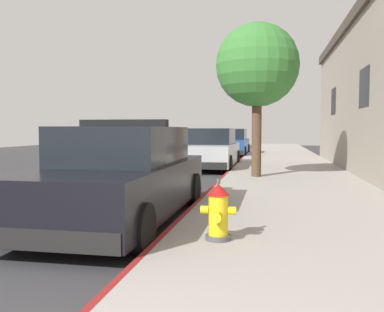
{
  "coord_description": "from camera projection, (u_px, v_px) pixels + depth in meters",
  "views": [
    {
      "loc": [
        1.32,
        -0.72,
        1.52
      ],
      "look_at": [
        -0.19,
        7.2,
        1.0
      ],
      "focal_mm": 38.76,
      "sensor_mm": 36.0,
      "label": 1
    }
  ],
  "objects": [
    {
      "name": "parked_car_silver_ahead",
      "position": [
        211.0,
        150.0,
        16.05
      ],
      "size": [
        1.94,
        4.84,
        1.56
      ],
      "color": "#B2B5BA",
      "rests_on": "ground"
    },
    {
      "name": "curb_painted_edge",
      "position": [
        218.0,
        185.0,
        10.85
      ],
      "size": [
        0.08,
        60.0,
        0.15
      ],
      "primitive_type": "cube",
      "color": "maroon",
      "rests_on": "ground"
    },
    {
      "name": "parked_car_dark_far",
      "position": [
        231.0,
        143.0,
        23.94
      ],
      "size": [
        1.94,
        4.84,
        1.56
      ],
      "color": "navy",
      "rests_on": "ground"
    },
    {
      "name": "police_cruiser",
      "position": [
        123.0,
        176.0,
        6.83
      ],
      "size": [
        1.94,
        4.84,
        1.68
      ],
      "color": "black",
      "rests_on": "ground"
    },
    {
      "name": "fire_hydrant",
      "position": [
        218.0,
        212.0,
        5.11
      ],
      "size": [
        0.44,
        0.4,
        0.76
      ],
      "color": "#4C4C51",
      "rests_on": "sidewalk_pavement"
    },
    {
      "name": "sidewalk_pavement",
      "position": [
        294.0,
        186.0,
        10.49
      ],
      "size": [
        3.8,
        60.0,
        0.15
      ],
      "primitive_type": "cube",
      "color": "#9E9991",
      "rests_on": "ground"
    },
    {
      "name": "ground_plane",
      "position": [
        74.0,
        187.0,
        11.62
      ],
      "size": [
        34.15,
        60.0,
        0.2
      ],
      "primitive_type": "cube",
      "color": "#353538"
    },
    {
      "name": "street_tree",
      "position": [
        257.0,
        66.0,
        11.88
      ],
      "size": [
        2.39,
        2.39,
        4.41
      ],
      "color": "brown",
      "rests_on": "sidewalk_pavement"
    }
  ]
}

